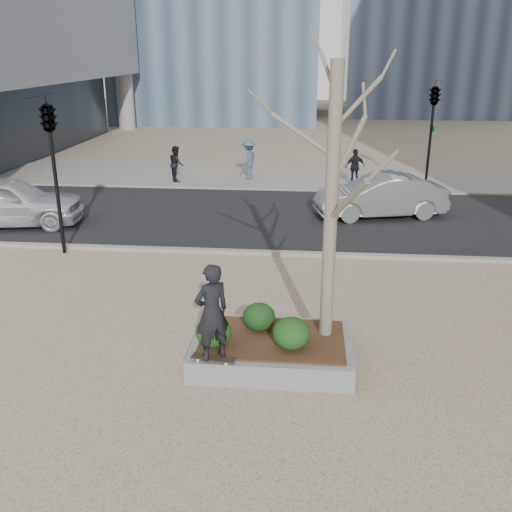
# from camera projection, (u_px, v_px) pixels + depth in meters

# --- Properties ---
(ground) EXTENTS (120.00, 120.00, 0.00)m
(ground) POSITION_uv_depth(u_px,v_px,m) (221.00, 358.00, 11.03)
(ground) COLOR tan
(ground) RESTS_ON ground
(street) EXTENTS (60.00, 8.00, 0.02)m
(street) POSITION_uv_depth(u_px,v_px,m) (263.00, 216.00, 20.38)
(street) COLOR black
(street) RESTS_ON ground
(far_sidewalk) EXTENTS (60.00, 6.00, 0.02)m
(far_sidewalk) POSITION_uv_depth(u_px,v_px,m) (275.00, 175.00, 26.93)
(far_sidewalk) COLOR gray
(far_sidewalk) RESTS_ON ground
(planter) EXTENTS (3.00, 2.00, 0.45)m
(planter) POSITION_uv_depth(u_px,v_px,m) (272.00, 350.00, 10.86)
(planter) COLOR gray
(planter) RESTS_ON ground
(planter_mulch) EXTENTS (2.70, 1.70, 0.04)m
(planter_mulch) POSITION_uv_depth(u_px,v_px,m) (272.00, 339.00, 10.78)
(planter_mulch) COLOR #382314
(planter_mulch) RESTS_ON planter
(sycamore_tree) EXTENTS (2.80, 2.80, 6.60)m
(sycamore_tree) POSITION_uv_depth(u_px,v_px,m) (333.00, 162.00, 9.84)
(sycamore_tree) COLOR gray
(sycamore_tree) RESTS_ON planter_mulch
(shrub_left) EXTENTS (0.66, 0.66, 0.56)m
(shrub_left) POSITION_uv_depth(u_px,v_px,m) (214.00, 332.00, 10.40)
(shrub_left) COLOR #1D4014
(shrub_left) RESTS_ON planter_mulch
(shrub_middle) EXTENTS (0.63, 0.63, 0.54)m
(shrub_middle) POSITION_uv_depth(u_px,v_px,m) (259.00, 317.00, 11.01)
(shrub_middle) COLOR #103514
(shrub_middle) RESTS_ON planter_mulch
(shrub_right) EXTENTS (0.69, 0.69, 0.58)m
(shrub_right) POSITION_uv_depth(u_px,v_px,m) (291.00, 333.00, 10.32)
(shrub_right) COLOR #163A12
(shrub_right) RESTS_ON planter_mulch
(skateboard) EXTENTS (0.80, 0.32, 0.08)m
(skateboard) POSITION_uv_depth(u_px,v_px,m) (213.00, 359.00, 10.04)
(skateboard) COLOR black
(skateboard) RESTS_ON planter
(skateboarder) EXTENTS (0.76, 0.72, 1.76)m
(skateboarder) POSITION_uv_depth(u_px,v_px,m) (212.00, 312.00, 9.72)
(skateboarder) COLOR black
(skateboarder) RESTS_ON skateboard
(police_car) EXTENTS (5.13, 2.79, 1.65)m
(police_car) POSITION_uv_depth(u_px,v_px,m) (8.00, 202.00, 18.99)
(police_car) COLOR silver
(police_car) RESTS_ON street
(car_silver) EXTENTS (4.77, 2.59, 1.49)m
(car_silver) POSITION_uv_depth(u_px,v_px,m) (380.00, 196.00, 20.06)
(car_silver) COLOR gray
(car_silver) RESTS_ON street
(pedestrian_a) EXTENTS (0.83, 0.92, 1.57)m
(pedestrian_a) POSITION_uv_depth(u_px,v_px,m) (176.00, 164.00, 25.49)
(pedestrian_a) COLOR black
(pedestrian_a) RESTS_ON far_sidewalk
(pedestrian_b) EXTENTS (0.96, 1.30, 1.80)m
(pedestrian_b) POSITION_uv_depth(u_px,v_px,m) (249.00, 159.00, 25.82)
(pedestrian_b) COLOR #3B596A
(pedestrian_b) RESTS_ON far_sidewalk
(pedestrian_c) EXTENTS (0.98, 0.65, 1.55)m
(pedestrian_c) POSITION_uv_depth(u_px,v_px,m) (355.00, 167.00, 24.86)
(pedestrian_c) COLOR black
(pedestrian_c) RESTS_ON far_sidewalk
(traffic_light_near) EXTENTS (0.60, 2.48, 4.50)m
(traffic_light_near) POSITION_uv_depth(u_px,v_px,m) (55.00, 177.00, 15.98)
(traffic_light_near) COLOR black
(traffic_light_near) RESTS_ON ground
(traffic_light_far) EXTENTS (0.60, 2.48, 4.50)m
(traffic_light_far) POSITION_uv_depth(u_px,v_px,m) (430.00, 137.00, 23.35)
(traffic_light_far) COLOR black
(traffic_light_far) RESTS_ON ground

